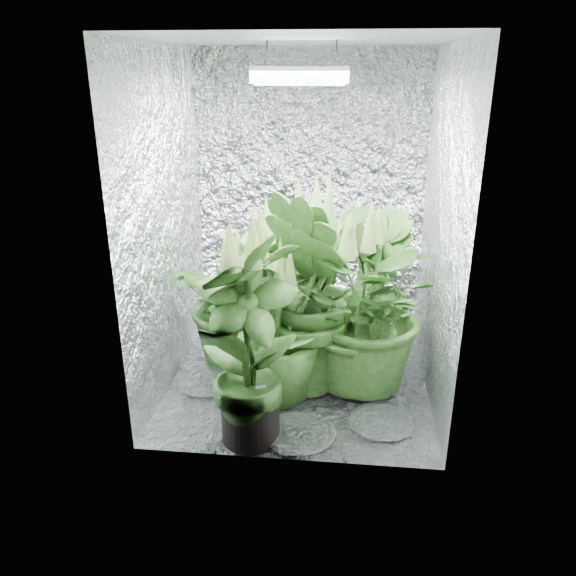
# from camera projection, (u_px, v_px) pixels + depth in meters

# --- Properties ---
(ground) EXTENTS (1.60, 1.60, 0.00)m
(ground) POSITION_uv_depth(u_px,v_px,m) (299.00, 379.00, 3.61)
(ground) COLOR silver
(ground) RESTS_ON ground
(walls) EXTENTS (1.62, 1.62, 2.00)m
(walls) POSITION_uv_depth(u_px,v_px,m) (300.00, 228.00, 3.24)
(walls) COLOR silver
(walls) RESTS_ON ground
(ceiling) EXTENTS (1.60, 1.60, 0.01)m
(ceiling) POSITION_uv_depth(u_px,v_px,m) (302.00, 39.00, 2.87)
(ceiling) COLOR silver
(ceiling) RESTS_ON walls
(grow_lamp) EXTENTS (0.50, 0.30, 0.22)m
(grow_lamp) POSITION_uv_depth(u_px,v_px,m) (301.00, 75.00, 2.94)
(grow_lamp) COLOR gray
(grow_lamp) RESTS_ON ceiling
(plant_a) EXTENTS (0.83, 0.83, 0.95)m
(plant_a) POSITION_uv_depth(u_px,v_px,m) (237.00, 302.00, 3.64)
(plant_a) COLOR black
(plant_a) RESTS_ON ground
(plant_b) EXTENTS (0.73, 0.73, 1.11)m
(plant_b) POSITION_uv_depth(u_px,v_px,m) (275.00, 292.00, 3.64)
(plant_b) COLOR black
(plant_b) RESTS_ON ground
(plant_c) EXTENTS (0.60, 0.60, 1.10)m
(plant_c) POSITION_uv_depth(u_px,v_px,m) (374.00, 288.00, 3.73)
(plant_c) COLOR black
(plant_c) RESTS_ON ground
(plant_d) EXTENTS (0.70, 0.70, 0.99)m
(plant_d) POSITION_uv_depth(u_px,v_px,m) (277.00, 330.00, 3.23)
(plant_d) COLOR black
(plant_d) RESTS_ON ground
(plant_e) EXTENTS (1.05, 1.05, 1.15)m
(plant_e) POSITION_uv_depth(u_px,v_px,m) (361.00, 310.00, 3.28)
(plant_e) COLOR black
(plant_e) RESTS_ON ground
(plant_f) EXTENTS (0.85, 0.85, 1.26)m
(plant_f) POSITION_uv_depth(u_px,v_px,m) (248.00, 341.00, 2.82)
(plant_f) COLOR black
(plant_f) RESTS_ON ground
(plant_g) EXTENTS (0.84, 0.84, 1.34)m
(plant_g) POSITION_uv_depth(u_px,v_px,m) (314.00, 294.00, 3.30)
(plant_g) COLOR black
(plant_g) RESTS_ON ground
(circulation_fan) EXTENTS (0.19, 0.30, 0.36)m
(circulation_fan) POSITION_uv_depth(u_px,v_px,m) (392.00, 343.00, 3.74)
(circulation_fan) COLOR black
(circulation_fan) RESTS_ON ground
(plant_label) EXTENTS (0.06, 0.04, 0.09)m
(plant_label) POSITION_uv_depth(u_px,v_px,m) (261.00, 394.00, 2.89)
(plant_label) COLOR white
(plant_label) RESTS_ON plant_f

